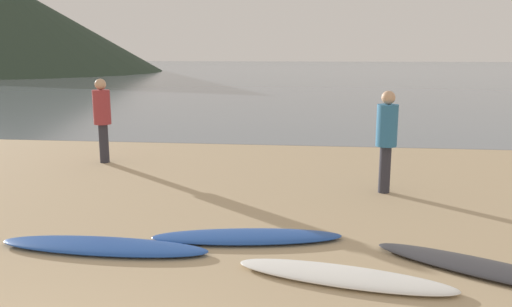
# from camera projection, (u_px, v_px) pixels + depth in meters

# --- Properties ---
(ground_plane) EXTENTS (120.00, 120.00, 0.20)m
(ground_plane) POSITION_uv_depth(u_px,v_px,m) (229.00, 156.00, 12.28)
(ground_plane) COLOR tan
(ground_plane) RESTS_ON ground
(ocean_water) EXTENTS (140.00, 100.00, 0.01)m
(ocean_water) POSITION_uv_depth(u_px,v_px,m) (299.00, 70.00, 61.98)
(ocean_water) COLOR slate
(ocean_water) RESTS_ON ground
(headland_hill) EXTENTS (33.91, 33.91, 9.88)m
(headland_hill) POSITION_uv_depth(u_px,v_px,m) (5.00, 27.00, 56.42)
(headland_hill) COLOR #28382B
(headland_hill) RESTS_ON ground
(surfboard_1) EXTENTS (2.66, 0.66, 0.10)m
(surfboard_1) POSITION_uv_depth(u_px,v_px,m) (103.00, 246.00, 6.26)
(surfboard_1) COLOR #1E479E
(surfboard_1) RESTS_ON ground
(surfboard_2) EXTENTS (2.51, 0.91, 0.10)m
(surfboard_2) POSITION_uv_depth(u_px,v_px,m) (247.00, 237.00, 6.58)
(surfboard_2) COLOR #1E479E
(surfboard_2) RESTS_ON ground
(surfboard_3) EXTENTS (2.40, 1.02, 0.09)m
(surfboard_3) POSITION_uv_depth(u_px,v_px,m) (344.00, 276.00, 5.44)
(surfboard_3) COLOR white
(surfboard_3) RESTS_ON ground
(surfboard_4) EXTENTS (2.55, 1.74, 0.09)m
(surfboard_4) POSITION_uv_depth(u_px,v_px,m) (492.00, 270.00, 5.59)
(surfboard_4) COLOR #333338
(surfboard_4) RESTS_ON ground
(person_0) EXTENTS (0.37, 0.37, 1.81)m
(person_0) POSITION_uv_depth(u_px,v_px,m) (102.00, 114.00, 10.96)
(person_0) COLOR #2D2D38
(person_0) RESTS_ON ground
(person_1) EXTENTS (0.35, 0.35, 1.74)m
(person_1) POSITION_uv_depth(u_px,v_px,m) (387.00, 133.00, 8.61)
(person_1) COLOR #2D2D38
(person_1) RESTS_ON ground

